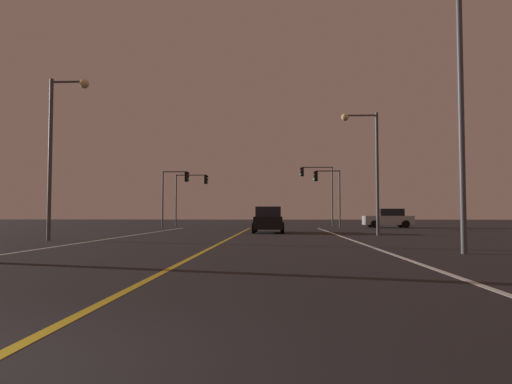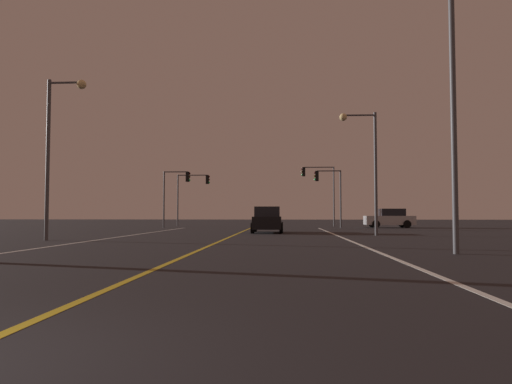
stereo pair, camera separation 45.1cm
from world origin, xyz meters
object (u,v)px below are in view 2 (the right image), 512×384
Objects in this scene: traffic_light_far_left at (193,188)px; street_lamp_right_far at (366,156)px; street_lamp_right_near at (441,80)px; street_lamp_left_mid at (57,137)px; car_crossing_side at (390,218)px; car_ahead_far at (268,220)px; traffic_light_near_right at (328,185)px; traffic_light_far_right at (319,182)px; traffic_light_near_left at (177,186)px.

street_lamp_right_far is (13.90, -19.82, 0.67)m from traffic_light_far_left.
street_lamp_right_near is 16.78m from street_lamp_left_mid.
car_crossing_side and car_ahead_far have the same top height.
traffic_light_far_right is (-0.38, 5.50, 0.65)m from traffic_light_near_right.
car_ahead_far is 0.85× the size of traffic_light_near_right.
street_lamp_right_near reaches higher than car_ahead_far.
car_crossing_side is at bearing -107.04° from street_lamp_right_far.
street_lamp_right_far is (5.82, -3.63, 3.75)m from car_ahead_far.
car_ahead_far is at bearing 48.30° from car_crossing_side.
car_ahead_far is 18.36m from traffic_light_far_left.
traffic_light_far_left is 0.74× the size of street_lamp_right_far.
car_crossing_side is at bearing -99.39° from street_lamp_right_near.
traffic_light_far_right reaches higher than traffic_light_near_left.
traffic_light_far_left is at bearing 85.33° from traffic_light_near_left.
street_lamp_left_mid is at bearing -93.22° from traffic_light_far_left.
traffic_light_far_right is (4.58, 16.20, 3.58)m from car_ahead_far.
traffic_light_near_left is at bearing 38.57° from car_ahead_far.
car_crossing_side is 29.64m from street_lamp_left_mid.
car_crossing_side is 19.39m from traffic_light_far_left.
street_lamp_left_mid is at bearing 61.28° from traffic_light_far_right.
street_lamp_right_near is at bearing 92.17° from traffic_light_near_right.
car_ahead_far is at bearing 45.06° from street_lamp_left_mid.
traffic_light_near_right is at bearing -22.87° from traffic_light_far_left.
traffic_light_far_right is 0.84× the size of street_lamp_right_far.
car_crossing_side is 0.61× the size of street_lamp_right_far.
street_lamp_right_far is (-0.15, 12.33, -0.82)m from street_lamp_right_near.
car_crossing_side is at bearing -168.32° from traffic_light_near_right.
traffic_light_near_left is at bearing -61.45° from street_lamp_right_near.
traffic_light_far_left is at bearing -54.96° from street_lamp_right_far.
street_lamp_left_mid is (-9.53, -9.55, 3.99)m from car_ahead_far.
traffic_light_near_left is 14.23m from traffic_light_far_right.
car_crossing_side is 0.85× the size of traffic_light_near_left.
traffic_light_far_left is at bearing -66.39° from street_lamp_right_near.
car_crossing_side is 0.57× the size of street_lamp_left_mid.
car_crossing_side is 8.22m from traffic_light_far_right.
traffic_light_near_right is at bearing 54.42° from street_lamp_left_mid.
street_lamp_left_mid is (-15.50, 6.40, -0.59)m from street_lamp_right_near.
traffic_light_near_left is at bearing 87.17° from street_lamp_left_mid.
traffic_light_near_right is at bearing -24.85° from car_ahead_far.
car_ahead_far is at bearing 65.15° from traffic_light_near_right.
street_lamp_right_near is at bearing -22.43° from street_lamp_left_mid.
traffic_light_far_left is (-12.66, 0.00, -0.50)m from traffic_light_far_right.
traffic_light_far_right is (-5.99, 4.34, 3.58)m from car_crossing_side.
car_crossing_side is at bearing -13.10° from traffic_light_far_left.
traffic_light_far_left is at bearing -0.00° from traffic_light_far_right.
traffic_light_near_left is 0.85× the size of traffic_light_far_right.
street_lamp_right_far is at bearing 93.59° from traffic_light_far_right.
street_lamp_left_mid reaches higher than street_lamp_right_far.
traffic_light_near_left reaches higher than car_ahead_far.
street_lamp_right_near is at bearing -159.49° from car_ahead_far.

